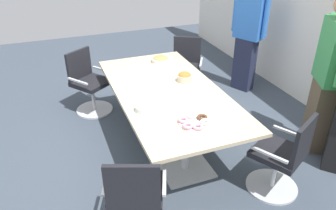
{
  "coord_description": "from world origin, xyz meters",
  "views": [
    {
      "loc": [
        3.23,
        -1.23,
        2.48
      ],
      "look_at": [
        0.0,
        0.0,
        0.55
      ],
      "focal_mm": 34.89,
      "sensor_mm": 36.0,
      "label": 1
    }
  ],
  "objects_px": {
    "snack_bowl_pretzels": "(184,77)",
    "snack_bowl_cookies": "(161,59)",
    "office_chair_2": "(136,200)",
    "conference_table": "(168,100)",
    "person_standing_0": "(248,32)",
    "plate_stack": "(144,108)",
    "office_chair_0": "(186,70)",
    "person_standing_1": "(329,74)",
    "donut_platter": "(195,122)",
    "office_chair_3": "(282,159)",
    "office_chair_1": "(89,85)"
  },
  "relations": [
    {
      "from": "person_standing_1",
      "to": "office_chair_2",
      "type": "bearing_deg",
      "value": 127.56
    },
    {
      "from": "snack_bowl_pretzels",
      "to": "person_standing_1",
      "type": "bearing_deg",
      "value": 57.16
    },
    {
      "from": "office_chair_2",
      "to": "snack_bowl_cookies",
      "type": "relative_size",
      "value": 3.56
    },
    {
      "from": "conference_table",
      "to": "office_chair_3",
      "type": "bearing_deg",
      "value": 32.38
    },
    {
      "from": "person_standing_0",
      "to": "donut_platter",
      "type": "xyz_separation_m",
      "value": [
        1.81,
        -1.77,
        -0.2
      ]
    },
    {
      "from": "office_chair_0",
      "to": "donut_platter",
      "type": "distance_m",
      "value": 2.17
    },
    {
      "from": "person_standing_0",
      "to": "office_chair_1",
      "type": "bearing_deg",
      "value": 59.84
    },
    {
      "from": "conference_table",
      "to": "donut_platter",
      "type": "relative_size",
      "value": 7.4
    },
    {
      "from": "office_chair_3",
      "to": "snack_bowl_pretzels",
      "type": "height_order",
      "value": "office_chair_3"
    },
    {
      "from": "office_chair_0",
      "to": "office_chair_1",
      "type": "bearing_deg",
      "value": 30.35
    },
    {
      "from": "person_standing_0",
      "to": "plate_stack",
      "type": "height_order",
      "value": "person_standing_0"
    },
    {
      "from": "office_chair_3",
      "to": "plate_stack",
      "type": "height_order",
      "value": "office_chair_3"
    },
    {
      "from": "person_standing_1",
      "to": "person_standing_0",
      "type": "bearing_deg",
      "value": 23.03
    },
    {
      "from": "person_standing_1",
      "to": "donut_platter",
      "type": "distance_m",
      "value": 1.69
    },
    {
      "from": "office_chair_0",
      "to": "donut_platter",
      "type": "height_order",
      "value": "office_chair_0"
    },
    {
      "from": "donut_platter",
      "to": "plate_stack",
      "type": "relative_size",
      "value": 1.76
    },
    {
      "from": "office_chair_2",
      "to": "donut_platter",
      "type": "distance_m",
      "value": 0.94
    },
    {
      "from": "donut_platter",
      "to": "plate_stack",
      "type": "height_order",
      "value": "plate_stack"
    },
    {
      "from": "office_chair_0",
      "to": "office_chair_2",
      "type": "distance_m",
      "value": 2.87
    },
    {
      "from": "office_chair_2",
      "to": "conference_table",
      "type": "bearing_deg",
      "value": 78.91
    },
    {
      "from": "conference_table",
      "to": "office_chair_0",
      "type": "height_order",
      "value": "office_chair_0"
    },
    {
      "from": "snack_bowl_cookies",
      "to": "office_chair_3",
      "type": "bearing_deg",
      "value": 14.62
    },
    {
      "from": "person_standing_1",
      "to": "snack_bowl_cookies",
      "type": "bearing_deg",
      "value": 67.84
    },
    {
      "from": "person_standing_0",
      "to": "snack_bowl_cookies",
      "type": "distance_m",
      "value": 1.54
    },
    {
      "from": "office_chair_0",
      "to": "snack_bowl_pretzels",
      "type": "bearing_deg",
      "value": 95.29
    },
    {
      "from": "plate_stack",
      "to": "office_chair_1",
      "type": "bearing_deg",
      "value": -166.76
    },
    {
      "from": "office_chair_3",
      "to": "person_standing_1",
      "type": "bearing_deg",
      "value": 0.58
    },
    {
      "from": "snack_bowl_pretzels",
      "to": "plate_stack",
      "type": "xyz_separation_m",
      "value": [
        0.51,
        -0.69,
        -0.03
      ]
    },
    {
      "from": "donut_platter",
      "to": "office_chair_1",
      "type": "bearing_deg",
      "value": -159.1
    },
    {
      "from": "person_standing_1",
      "to": "donut_platter",
      "type": "height_order",
      "value": "person_standing_1"
    },
    {
      "from": "person_standing_1",
      "to": "plate_stack",
      "type": "height_order",
      "value": "person_standing_1"
    },
    {
      "from": "snack_bowl_cookies",
      "to": "person_standing_0",
      "type": "bearing_deg",
      "value": 95.8
    },
    {
      "from": "snack_bowl_pretzels",
      "to": "office_chair_0",
      "type": "bearing_deg",
      "value": 155.18
    },
    {
      "from": "snack_bowl_pretzels",
      "to": "conference_table",
      "type": "bearing_deg",
      "value": -59.79
    },
    {
      "from": "snack_bowl_pretzels",
      "to": "snack_bowl_cookies",
      "type": "xyz_separation_m",
      "value": [
        -0.71,
        -0.06,
        -0.02
      ]
    },
    {
      "from": "office_chair_2",
      "to": "donut_platter",
      "type": "relative_size",
      "value": 2.8
    },
    {
      "from": "office_chair_2",
      "to": "snack_bowl_cookies",
      "type": "xyz_separation_m",
      "value": [
        -2.1,
        0.98,
        0.38
      ]
    },
    {
      "from": "donut_platter",
      "to": "plate_stack",
      "type": "bearing_deg",
      "value": -137.57
    },
    {
      "from": "office_chair_2",
      "to": "snack_bowl_pretzels",
      "type": "relative_size",
      "value": 5.08
    },
    {
      "from": "office_chair_0",
      "to": "office_chair_3",
      "type": "relative_size",
      "value": 1.0
    },
    {
      "from": "conference_table",
      "to": "snack_bowl_pretzels",
      "type": "height_order",
      "value": "snack_bowl_pretzels"
    },
    {
      "from": "conference_table",
      "to": "office_chair_2",
      "type": "distance_m",
      "value": 1.45
    },
    {
      "from": "office_chair_3",
      "to": "person_standing_1",
      "type": "relative_size",
      "value": 0.48
    },
    {
      "from": "office_chair_0",
      "to": "person_standing_1",
      "type": "height_order",
      "value": "person_standing_1"
    },
    {
      "from": "office_chair_1",
      "to": "person_standing_1",
      "type": "distance_m",
      "value": 3.16
    },
    {
      "from": "conference_table",
      "to": "office_chair_0",
      "type": "distance_m",
      "value": 1.45
    },
    {
      "from": "plate_stack",
      "to": "person_standing_1",
      "type": "bearing_deg",
      "value": 79.72
    },
    {
      "from": "snack_bowl_cookies",
      "to": "plate_stack",
      "type": "relative_size",
      "value": 1.39
    },
    {
      "from": "office_chair_0",
      "to": "conference_table",
      "type": "bearing_deg",
      "value": 87.8
    },
    {
      "from": "office_chair_1",
      "to": "office_chair_2",
      "type": "relative_size",
      "value": 1.0
    }
  ]
}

